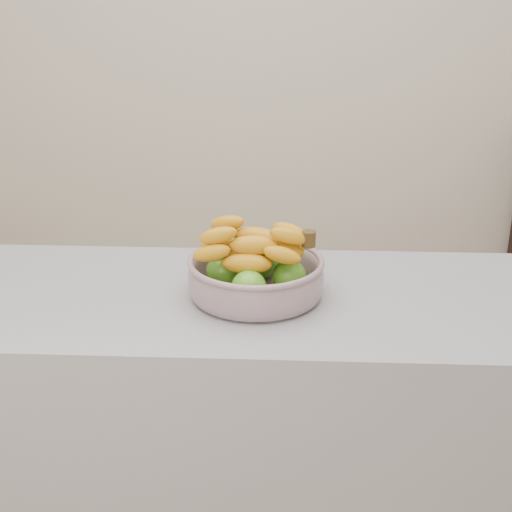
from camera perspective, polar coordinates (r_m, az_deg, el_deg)
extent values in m
cube|color=beige|center=(3.79, 0.32, 17.91)|extent=(4.00, 0.05, 2.70)
cube|color=gray|center=(1.93, -2.68, -15.29)|extent=(2.00, 0.60, 0.90)
cylinder|color=#A2B3C3|center=(1.69, 0.00, -2.95)|extent=(0.27, 0.27, 0.01)
torus|color=#A2B3C3|center=(1.65, 0.00, -0.42)|extent=(0.32, 0.32, 0.01)
sphere|color=#368A17|center=(1.60, -0.57, -2.59)|extent=(0.08, 0.08, 0.08)
sphere|color=#368A17|center=(1.65, 2.70, -1.70)|extent=(0.08, 0.08, 0.08)
sphere|color=#368A17|center=(1.74, 0.53, -0.46)|extent=(0.08, 0.08, 0.08)
sphere|color=#368A17|center=(1.68, -2.65, -1.26)|extent=(0.08, 0.08, 0.08)
ellipsoid|color=#F6A514|center=(1.61, -0.73, -0.61)|extent=(0.20, 0.05, 0.05)
ellipsoid|color=#F6A514|center=(1.65, -0.36, 0.06)|extent=(0.21, 0.08, 0.05)
ellipsoid|color=#F6A514|center=(1.70, -0.01, 0.68)|extent=(0.21, 0.10, 0.05)
ellipsoid|color=#F6A514|center=(1.61, -0.20, 0.86)|extent=(0.20, 0.05, 0.05)
ellipsoid|color=#F6A514|center=(1.66, 0.19, 1.53)|extent=(0.21, 0.11, 0.05)
cylinder|color=#3E2C13|center=(1.61, 4.24, 1.38)|extent=(0.03, 0.03, 0.04)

